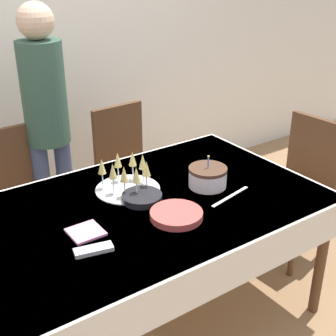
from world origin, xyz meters
TOP-DOWN VIEW (x-y plane):
  - ground_plane at (0.00, 0.00)m, footprint 12.00×12.00m
  - wall_back at (0.00, 1.59)m, footprint 8.00×0.05m
  - dining_table at (0.00, 0.00)m, footprint 1.85×1.15m
  - dining_chair_far_left at (-0.41, 0.90)m, footprint 0.43×0.43m
  - dining_chair_far_right at (0.40, 0.90)m, footprint 0.44×0.44m
  - dining_chair_right_end at (1.24, 0.01)m, footprint 0.45×0.45m
  - birthday_cake at (0.38, -0.03)m, footprint 0.21×0.21m
  - champagne_tray at (0.00, 0.19)m, footprint 0.35×0.35m
  - plate_stack_main at (0.04, -0.20)m, footprint 0.26×0.26m
  - plate_stack_dessert at (0.00, 0.04)m, footprint 0.21×0.21m
  - cake_knife at (0.40, -0.20)m, footprint 0.30×0.08m
  - fork_pile at (-0.42, -0.23)m, footprint 0.18×0.10m
  - napkin_pile at (-0.38, -0.07)m, footprint 0.15×0.15m
  - person_standing at (-0.12, 0.99)m, footprint 0.28×0.28m

SIDE VIEW (x-z plane):
  - ground_plane at x=0.00m, z-range 0.00..0.00m
  - dining_chair_far_left at x=-0.41m, z-range 0.05..1.02m
  - dining_chair_far_right at x=0.40m, z-range 0.05..1.02m
  - dining_chair_right_end at x=1.24m, z-range 0.05..1.02m
  - dining_table at x=0.00m, z-range 0.29..1.06m
  - cake_knife at x=0.40m, z-range 0.78..0.78m
  - napkin_pile at x=-0.38m, z-range 0.78..0.79m
  - fork_pile at x=-0.42m, z-range 0.78..0.80m
  - plate_stack_main at x=0.04m, z-range 0.78..0.81m
  - plate_stack_dessert at x=0.00m, z-range 0.78..0.81m
  - birthday_cake at x=0.38m, z-range 0.74..0.92m
  - champagne_tray at x=0.00m, z-range 0.77..0.95m
  - person_standing at x=-0.12m, z-range 0.18..1.88m
  - wall_back at x=0.00m, z-range 0.00..2.70m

